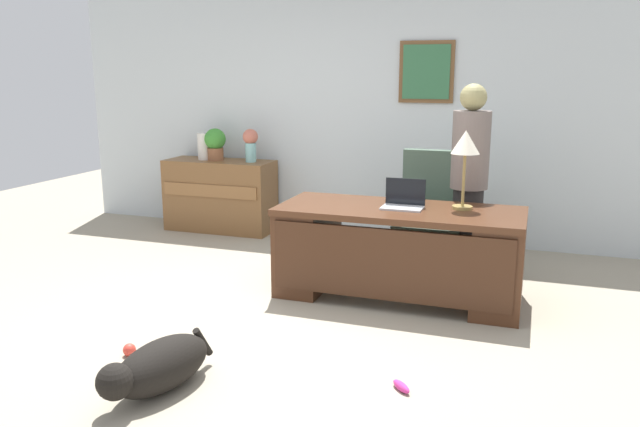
{
  "coord_description": "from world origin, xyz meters",
  "views": [
    {
      "loc": [
        1.77,
        -4.04,
        1.79
      ],
      "look_at": [
        0.26,
        0.3,
        0.75
      ],
      "focal_mm": 35.12,
      "sensor_mm": 36.0,
      "label": 1
    }
  ],
  "objects_px": {
    "armchair": "(431,217)",
    "desk_lamp": "(465,147)",
    "dog_toy_ball": "(129,350)",
    "vase_empty": "(204,146)",
    "laptop": "(404,201)",
    "vase_with_flowers": "(251,143)",
    "credenza": "(220,195)",
    "dog_toy_bone": "(401,386)",
    "desk": "(398,249)",
    "dog_lying": "(157,367)",
    "potted_plant": "(215,143)",
    "person_standing": "(469,181)"
  },
  "relations": [
    {
      "from": "armchair",
      "to": "desk_lamp",
      "type": "bearing_deg",
      "value": -64.19
    },
    {
      "from": "armchair",
      "to": "dog_toy_ball",
      "type": "xyz_separation_m",
      "value": [
        -1.51,
        -2.51,
        -0.44
      ]
    },
    {
      "from": "armchair",
      "to": "vase_empty",
      "type": "xyz_separation_m",
      "value": [
        -2.71,
        0.65,
        0.48
      ]
    },
    {
      "from": "laptop",
      "to": "vase_with_flowers",
      "type": "distance_m",
      "value": 2.53
    },
    {
      "from": "credenza",
      "to": "dog_toy_ball",
      "type": "relative_size",
      "value": 14.96
    },
    {
      "from": "dog_toy_ball",
      "to": "dog_toy_bone",
      "type": "relative_size",
      "value": 0.55
    },
    {
      "from": "desk",
      "to": "dog_toy_bone",
      "type": "xyz_separation_m",
      "value": [
        0.35,
        -1.49,
        -0.38
      ]
    },
    {
      "from": "vase_empty",
      "to": "dog_toy_ball",
      "type": "distance_m",
      "value": 3.51
    },
    {
      "from": "dog_toy_bone",
      "to": "vase_empty",
      "type": "bearing_deg",
      "value": 134.26
    },
    {
      "from": "dog_toy_bone",
      "to": "dog_lying",
      "type": "bearing_deg",
      "value": -160.13
    },
    {
      "from": "vase_empty",
      "to": "potted_plant",
      "type": "distance_m",
      "value": 0.15
    },
    {
      "from": "credenza",
      "to": "laptop",
      "type": "xyz_separation_m",
      "value": [
        2.44,
        -1.48,
        0.39
      ]
    },
    {
      "from": "desk",
      "to": "potted_plant",
      "type": "height_order",
      "value": "potted_plant"
    },
    {
      "from": "vase_empty",
      "to": "dog_lying",
      "type": "bearing_deg",
      "value": -64.88
    },
    {
      "from": "laptop",
      "to": "dog_toy_ball",
      "type": "xyz_separation_m",
      "value": [
        -1.42,
        -1.68,
        -0.75
      ]
    },
    {
      "from": "credenza",
      "to": "armchair",
      "type": "relative_size",
      "value": 1.15
    },
    {
      "from": "laptop",
      "to": "desk_lamp",
      "type": "height_order",
      "value": "desk_lamp"
    },
    {
      "from": "person_standing",
      "to": "desk_lamp",
      "type": "relative_size",
      "value": 2.76
    },
    {
      "from": "desk_lamp",
      "to": "dog_toy_bone",
      "type": "xyz_separation_m",
      "value": [
        -0.12,
        -1.65,
        -1.2
      ]
    },
    {
      "from": "credenza",
      "to": "dog_toy_ball",
      "type": "xyz_separation_m",
      "value": [
        1.01,
        -3.16,
        -0.37
      ]
    },
    {
      "from": "desk",
      "to": "armchair",
      "type": "bearing_deg",
      "value": 82.62
    },
    {
      "from": "desk",
      "to": "vase_empty",
      "type": "bearing_deg",
      "value": 149.3
    },
    {
      "from": "dog_lying",
      "to": "laptop",
      "type": "distance_m",
      "value": 2.33
    },
    {
      "from": "dog_toy_bone",
      "to": "laptop",
      "type": "bearing_deg",
      "value": 102.08
    },
    {
      "from": "dog_lying",
      "to": "vase_with_flowers",
      "type": "relative_size",
      "value": 2.21
    },
    {
      "from": "desk",
      "to": "desk_lamp",
      "type": "distance_m",
      "value": 0.96
    },
    {
      "from": "credenza",
      "to": "dog_toy_ball",
      "type": "height_order",
      "value": "credenza"
    },
    {
      "from": "vase_with_flowers",
      "to": "laptop",
      "type": "bearing_deg",
      "value": -36.1
    },
    {
      "from": "armchair",
      "to": "person_standing",
      "type": "distance_m",
      "value": 0.56
    },
    {
      "from": "laptop",
      "to": "desk_lamp",
      "type": "bearing_deg",
      "value": 13.23
    },
    {
      "from": "armchair",
      "to": "desk_lamp",
      "type": "distance_m",
      "value": 1.1
    },
    {
      "from": "desk",
      "to": "dog_lying",
      "type": "height_order",
      "value": "desk"
    },
    {
      "from": "vase_with_flowers",
      "to": "potted_plant",
      "type": "relative_size",
      "value": 1.02
    },
    {
      "from": "potted_plant",
      "to": "dog_toy_ball",
      "type": "xyz_separation_m",
      "value": [
        1.06,
        -3.16,
        -0.97
      ]
    },
    {
      "from": "vase_empty",
      "to": "armchair",
      "type": "bearing_deg",
      "value": -13.44
    },
    {
      "from": "vase_empty",
      "to": "dog_toy_bone",
      "type": "relative_size",
      "value": 1.99
    },
    {
      "from": "armchair",
      "to": "desk_lamp",
      "type": "height_order",
      "value": "desk_lamp"
    },
    {
      "from": "person_standing",
      "to": "vase_with_flowers",
      "type": "xyz_separation_m",
      "value": [
        -2.47,
        0.86,
        0.15
      ]
    },
    {
      "from": "dog_toy_ball",
      "to": "vase_empty",
      "type": "bearing_deg",
      "value": 110.77
    },
    {
      "from": "person_standing",
      "to": "laptop",
      "type": "bearing_deg",
      "value": -124.81
    },
    {
      "from": "dog_toy_ball",
      "to": "desk",
      "type": "bearing_deg",
      "value": 49.23
    },
    {
      "from": "desk",
      "to": "dog_toy_ball",
      "type": "bearing_deg",
      "value": -130.77
    },
    {
      "from": "vase_empty",
      "to": "person_standing",
      "type": "bearing_deg",
      "value": -15.7
    },
    {
      "from": "vase_empty",
      "to": "potted_plant",
      "type": "bearing_deg",
      "value": 0.0
    },
    {
      "from": "desk",
      "to": "dog_toy_ball",
      "type": "xyz_separation_m",
      "value": [
        -1.4,
        -1.62,
        -0.36
      ]
    },
    {
      "from": "person_standing",
      "to": "dog_toy_ball",
      "type": "bearing_deg",
      "value": -128.88
    },
    {
      "from": "potted_plant",
      "to": "dog_toy_bone",
      "type": "distance_m",
      "value": 4.25
    },
    {
      "from": "credenza",
      "to": "potted_plant",
      "type": "relative_size",
      "value": 3.46
    },
    {
      "from": "laptop",
      "to": "vase_empty",
      "type": "relative_size",
      "value": 1.05
    },
    {
      "from": "desk",
      "to": "laptop",
      "type": "xyz_separation_m",
      "value": [
        0.02,
        0.06,
        0.39
      ]
    }
  ]
}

